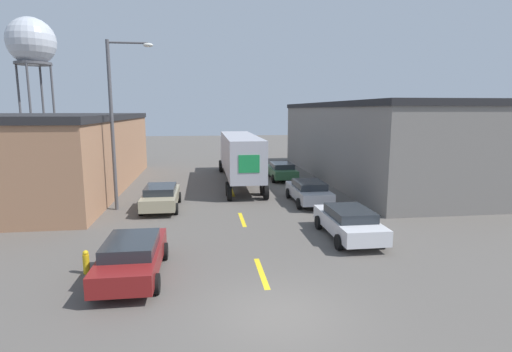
{
  "coord_description": "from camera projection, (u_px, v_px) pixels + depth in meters",
  "views": [
    {
      "loc": [
        -1.95,
        -10.26,
        5.69
      ],
      "look_at": [
        0.8,
        10.41,
        2.23
      ],
      "focal_mm": 28.0,
      "sensor_mm": 36.0,
      "label": 1
    }
  ],
  "objects": [
    {
      "name": "street_lamp",
      "position": [
        116.0,
        115.0,
        22.23
      ],
      "size": [
        2.53,
        0.32,
        9.45
      ],
      "color": "#4C4C51",
      "rests_on": "ground_plane"
    },
    {
      "name": "ground_plane",
      "position": [
        277.0,
        315.0,
        11.21
      ],
      "size": [
        160.0,
        160.0,
        0.0
      ],
      "primitive_type": "plane",
      "color": "#56514C"
    },
    {
      "name": "parked_car_right_mid",
      "position": [
        309.0,
        191.0,
        24.59
      ],
      "size": [
        2.1,
        4.76,
        1.38
      ],
      "color": "#B2B2B7",
      "rests_on": "ground_plane"
    },
    {
      "name": "parked_car_left_near",
      "position": [
        132.0,
        256.0,
        13.67
      ],
      "size": [
        2.1,
        4.76,
        1.38
      ],
      "color": "maroon",
      "rests_on": "ground_plane"
    },
    {
      "name": "water_tower",
      "position": [
        31.0,
        43.0,
        50.75
      ],
      "size": [
        5.96,
        5.96,
        17.28
      ],
      "color": "#47474C",
      "rests_on": "ground_plane"
    },
    {
      "name": "parked_car_right_near",
      "position": [
        349.0,
        222.0,
        17.85
      ],
      "size": [
        2.1,
        4.76,
        1.38
      ],
      "color": "silver",
      "rests_on": "ground_plane"
    },
    {
      "name": "parked_car_left_far",
      "position": [
        161.0,
        196.0,
        23.15
      ],
      "size": [
        2.1,
        4.76,
        1.38
      ],
      "color": "tan",
      "rests_on": "ground_plane"
    },
    {
      "name": "warehouse_left",
      "position": [
        33.0,
        152.0,
        28.37
      ],
      "size": [
        13.0,
        21.59,
        5.39
      ],
      "color": "#9E7051",
      "rests_on": "ground_plane"
    },
    {
      "name": "road_centerline",
      "position": [
        242.0,
        219.0,
        20.95
      ],
      "size": [
        0.2,
        16.76,
        0.01
      ],
      "color": "yellow",
      "rests_on": "ground_plane"
    },
    {
      "name": "warehouse_right",
      "position": [
        374.0,
        141.0,
        33.47
      ],
      "size": [
        9.53,
        25.29,
        6.3
      ],
      "color": "slate",
      "rests_on": "ground_plane"
    },
    {
      "name": "parked_car_right_far",
      "position": [
        281.0,
        170.0,
        33.02
      ],
      "size": [
        2.1,
        4.76,
        1.38
      ],
      "color": "#2D5B38",
      "rests_on": "ground_plane"
    },
    {
      "name": "semi_truck",
      "position": [
        239.0,
        154.0,
        31.46
      ],
      "size": [
        2.65,
        14.82,
        3.81
      ],
      "rotation": [
        0.0,
        0.0,
        -0.0
      ],
      "color": "silver",
      "rests_on": "ground_plane"
    },
    {
      "name": "fire_hydrant",
      "position": [
        86.0,
        262.0,
        13.98
      ],
      "size": [
        0.22,
        0.22,
        0.85
      ],
      "color": "gold",
      "rests_on": "ground_plane"
    }
  ]
}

